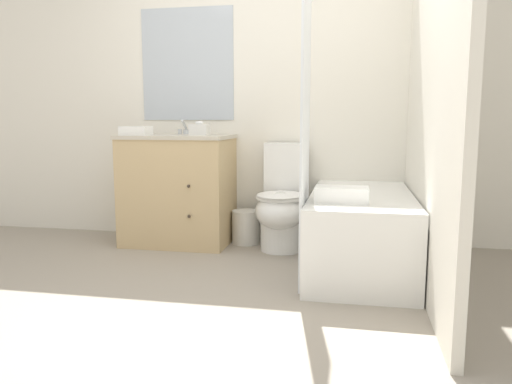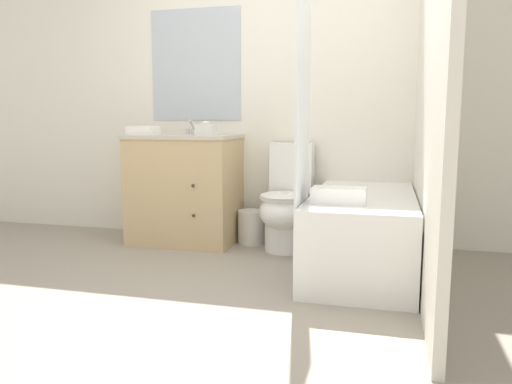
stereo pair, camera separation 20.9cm
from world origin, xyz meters
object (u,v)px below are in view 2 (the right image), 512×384
Objects in this scene: sink_faucet at (193,130)px; hand_towel_folded at (143,131)px; toilet at (286,205)px; wastebasket at (252,227)px; bath_towel_folded at (339,195)px; tissue_box at (206,129)px; bathtub at (362,232)px; vanity_cabinet at (185,187)px.

sink_faucet is 0.65× the size of hand_towel_folded.
hand_towel_folded is (-1.15, -0.11, 0.57)m from toilet.
wastebasket is at bearing 16.08° from hand_towel_folded.
bath_towel_folded is at bearing -22.49° from hand_towel_folded.
sink_faucet is at bearing 131.66° from tissue_box.
hand_towel_folded is 0.68× the size of bath_towel_folded.
toilet is at bearing -23.11° from wastebasket.
sink_faucet reaches higher than bathtub.
sink_faucet is 0.52× the size of wastebasket.
bath_towel_folded is (0.79, -0.91, 0.43)m from wastebasket.
toilet is (0.87, -0.26, -0.57)m from sink_faucet.
wastebasket is 0.88m from tissue_box.
vanity_cabinet reaches higher than wastebasket.
wastebasket is at bearing 156.89° from toilet.
wastebasket is at bearing -12.78° from sink_faucet.
vanity_cabinet is 1.54m from bathtub.
sink_faucet is 0.45× the size of bath_towel_folded.
tissue_box is at bearing 17.51° from hand_towel_folded.
toilet is at bearing 5.25° from hand_towel_folded.
hand_towel_folded is at bearing -127.83° from sink_faucet.
wastebasket is (0.55, -0.12, -0.79)m from sink_faucet.
vanity_cabinet is 3.25× the size of wastebasket.
bathtub is 5.28× the size of wastebasket.
bathtub is at bearing -18.42° from tissue_box.
hand_towel_folded is 1.80m from bath_towel_folded.
wastebasket is at bearing 14.15° from tissue_box.
bathtub is 0.52m from bath_towel_folded.
tissue_box reaches higher than bathtub.
sink_faucet reaches higher than wastebasket.
wastebasket is (-0.32, 0.13, -0.22)m from toilet.
bathtub is at bearing -8.93° from hand_towel_folded.
vanity_cabinet is at bearing 176.40° from toilet.
toilet is at bearing -16.68° from sink_faucet.
tissue_box reaches higher than toilet.
sink_faucet reaches higher than bath_towel_folded.
wastebasket is (0.55, 0.08, -0.32)m from vanity_cabinet.
bathtub is 6.62× the size of hand_towel_folded.
sink_faucet is 0.97m from wastebasket.
bath_towel_folded is (-0.12, -0.40, 0.30)m from bathtub.
hand_towel_folded reaches higher than vanity_cabinet.
vanity_cabinet reaches higher than bath_towel_folded.
hand_towel_folded reaches higher than wastebasket.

